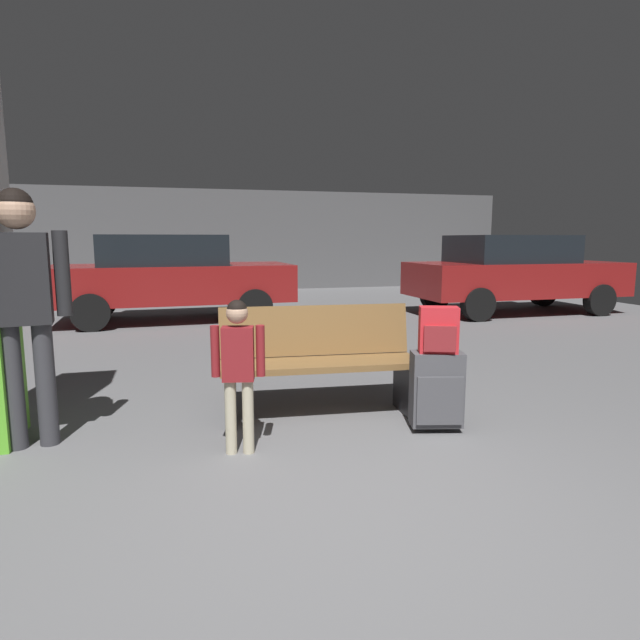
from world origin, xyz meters
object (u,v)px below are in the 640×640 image
object	(u,v)px
backpack_bright	(439,330)
parked_car_side	(514,272)
bench	(319,362)
suitcase	(437,389)
child	(238,360)
parked_car_far	(171,275)
adult	(22,291)

from	to	relation	value
backpack_bright	parked_car_side	distance (m)	7.18
bench	backpack_bright	size ratio (longest dim) A/B	4.82
bench	backpack_bright	bearing A→B (deg)	-39.21
bench	suitcase	distance (m)	0.97
bench	parked_car_side	world-z (taller)	parked_car_side
bench	suitcase	world-z (taller)	bench
suitcase	child	bearing A→B (deg)	-178.51
suitcase	child	world-z (taller)	child
bench	parked_car_far	world-z (taller)	parked_car_far
bench	parked_car_far	bearing A→B (deg)	101.64
parked_car_side	backpack_bright	bearing A→B (deg)	-129.21
suitcase	child	distance (m)	1.52
parked_car_side	parked_car_far	bearing A→B (deg)	173.60
backpack_bright	parked_car_far	xyz separation A→B (m)	(-1.92, 6.29, 0.03)
suitcase	parked_car_far	distance (m)	6.59
bench	child	world-z (taller)	child
bench	parked_car_side	xyz separation A→B (m)	(5.29, 4.95, 0.36)
parked_car_far	adult	bearing A→B (deg)	-99.16
child	parked_car_far	xyz separation A→B (m)	(-0.44, 6.32, 0.16)
bench	adult	world-z (taller)	adult
backpack_bright	parked_car_side	bearing A→B (deg)	50.79
bench	suitcase	xyz separation A→B (m)	(0.75, -0.61, -0.12)
bench	parked_car_far	xyz separation A→B (m)	(-1.17, 5.67, 0.36)
suitcase	adult	distance (m)	3.00
child	parked_car_side	world-z (taller)	parked_car_side
bench	parked_car_side	distance (m)	7.25
backpack_bright	child	size ratio (longest dim) A/B	0.33
child	suitcase	bearing A→B (deg)	1.49
suitcase	parked_car_side	xyz separation A→B (m)	(4.54, 5.56, 0.48)
child	parked_car_far	bearing A→B (deg)	93.96
adult	child	bearing A→B (deg)	-20.03
suitcase	parked_car_far	size ratio (longest dim) A/B	0.15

